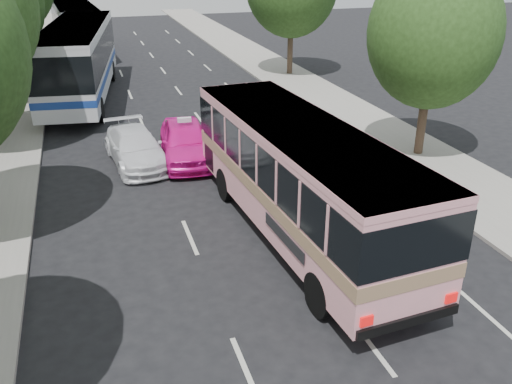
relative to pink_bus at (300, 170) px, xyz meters
name	(u,v)px	position (x,y,z in m)	size (l,w,h in m)	color
ground	(296,301)	(-1.30, -3.12, -2.17)	(120.00, 120.00, 0.00)	black
sidewalk_left	(7,112)	(-9.80, 16.88, -2.10)	(4.00, 90.00, 0.15)	#9E998E
sidewalk_right	(305,88)	(7.20, 16.88, -2.11)	(4.00, 90.00, 0.12)	#9E998E
tree_right_near	(437,28)	(7.48, 4.82, 3.03)	(5.10, 5.10, 7.95)	#38281E
pink_bus	(300,170)	(0.00, 0.00, 0.00)	(3.54, 11.11, 3.49)	#FEA4B0
pink_taxi	(186,141)	(-2.05, 7.29, -1.35)	(1.94, 4.83, 1.65)	#F815A2
white_pickup	(136,148)	(-4.04, 7.52, -1.48)	(1.95, 4.79, 1.39)	white
tour_coach_front	(79,55)	(-5.80, 18.66, 0.30)	(4.77, 14.00, 4.11)	silver
tour_coach_rear	(75,23)	(-5.80, 33.47, 0.17)	(3.82, 13.19, 3.89)	silver
taxi_roof_sign	(184,120)	(-2.05, 7.29, -0.44)	(0.55, 0.18, 0.18)	silver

